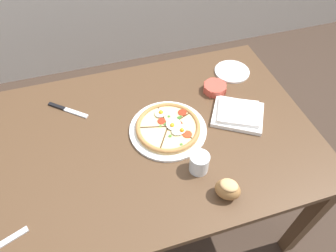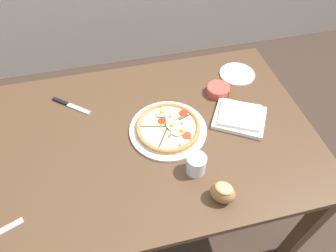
{
  "view_description": "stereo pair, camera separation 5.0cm",
  "coord_description": "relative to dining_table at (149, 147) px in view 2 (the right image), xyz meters",
  "views": [
    {
      "loc": [
        -0.15,
        -0.79,
        1.75
      ],
      "look_at": [
        0.09,
        0.0,
        0.78
      ],
      "focal_mm": 32.0,
      "sensor_mm": 36.0,
      "label": 1
    },
    {
      "loc": [
        -0.1,
        -0.8,
        1.75
      ],
      "look_at": [
        0.09,
        0.0,
        0.78
      ],
      "focal_mm": 32.0,
      "sensor_mm": 36.0,
      "label": 2
    }
  ],
  "objects": [
    {
      "name": "ground_plane",
      "position": [
        0.0,
        0.0,
        -0.66
      ],
      "size": [
        12.0,
        12.0,
        0.0
      ],
      "primitive_type": "plane",
      "color": "#3D2D23"
    },
    {
      "name": "dining_table",
      "position": [
        0.0,
        0.0,
        0.0
      ],
      "size": [
        1.42,
        0.94,
        0.75
      ],
      "color": "#513823",
      "rests_on": "ground_plane"
    },
    {
      "name": "pizza",
      "position": [
        0.09,
        0.0,
        0.11
      ],
      "size": [
        0.33,
        0.33,
        0.05
      ],
      "color": "white",
      "rests_on": "dining_table"
    },
    {
      "name": "ramekin_bowl",
      "position": [
        0.38,
        0.17,
        0.11
      ],
      "size": [
        0.12,
        0.12,
        0.04
      ],
      "color": "#C64C3D",
      "rests_on": "dining_table"
    },
    {
      "name": "napkin_folded",
      "position": [
        0.41,
        -0.01,
        0.11
      ],
      "size": [
        0.28,
        0.27,
        0.04
      ],
      "rotation": [
        0.0,
        0.0,
        -0.55
      ],
      "color": "white",
      "rests_on": "dining_table"
    },
    {
      "name": "bread_piece_near",
      "position": [
        0.2,
        -0.35,
        0.14
      ],
      "size": [
        0.12,
        0.11,
        0.08
      ],
      "rotation": [
        0.0,
        0.0,
        2.46
      ],
      "color": "#A3703D",
      "rests_on": "dining_table"
    },
    {
      "name": "knife_spare",
      "position": [
        -0.32,
        0.25,
        0.1
      ],
      "size": [
        0.17,
        0.15,
        0.01
      ],
      "rotation": [
        0.0,
        0.0,
        -0.7
      ],
      "color": "silver",
      "rests_on": "dining_table"
    },
    {
      "name": "water_glass",
      "position": [
        0.15,
        -0.22,
        0.13
      ],
      "size": [
        0.08,
        0.08,
        0.08
      ],
      "color": "white",
      "rests_on": "dining_table"
    },
    {
      "name": "side_saucer",
      "position": [
        0.52,
        0.28,
        0.1
      ],
      "size": [
        0.18,
        0.18,
        0.01
      ],
      "color": "white",
      "rests_on": "dining_table"
    }
  ]
}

